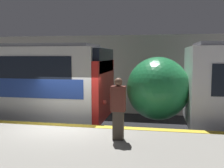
{
  "coord_description": "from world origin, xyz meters",
  "views": [
    {
      "loc": [
        3.05,
        -7.91,
        3.27
      ],
      "look_at": [
        1.42,
        0.95,
        2.28
      ],
      "focal_mm": 42.0,
      "sensor_mm": 36.0,
      "label": 1
    }
  ],
  "objects": [
    {
      "name": "ground_plane",
      "position": [
        0.0,
        0.0,
        0.0
      ],
      "size": [
        120.0,
        120.0,
        0.0
      ],
      "primitive_type": "plane",
      "color": "black"
    },
    {
      "name": "station_rear_barrier",
      "position": [
        0.0,
        6.59,
        2.18
      ],
      "size": [
        50.0,
        0.15,
        4.37
      ],
      "color": "#9E998E",
      "rests_on": "ground"
    },
    {
      "name": "person_waiting",
      "position": [
        1.99,
        -1.24,
        1.91
      ],
      "size": [
        0.38,
        0.24,
        1.64
      ],
      "color": "#473D33",
      "rests_on": "platform"
    }
  ]
}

